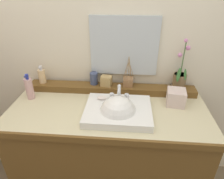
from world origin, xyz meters
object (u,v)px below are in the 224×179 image
at_px(sink_basin, 118,113).
at_px(reed_diffuser, 128,81).
at_px(potted_plant, 180,78).
at_px(soap_dispenser, 42,76).
at_px(trinket_box, 106,81).
at_px(soap_bar, 102,98).
at_px(tissue_box, 176,97).
at_px(lotion_bottle, 29,88).
at_px(tumbler_cup, 94,78).

distance_m(sink_basin, reed_diffuser, 0.35).
distance_m(potted_plant, reed_diffuser, 0.41).
bearing_deg(potted_plant, soap_dispenser, -179.44).
bearing_deg(trinket_box, potted_plant, 12.40).
distance_m(soap_bar, trinket_box, 0.21).
bearing_deg(potted_plant, tissue_box, -106.42).
height_order(soap_bar, reed_diffuser, reed_diffuser).
distance_m(soap_bar, lotion_bottle, 0.57).
height_order(potted_plant, reed_diffuser, potted_plant).
bearing_deg(potted_plant, lotion_bottle, -171.37).
bearing_deg(soap_dispenser, potted_plant, 0.56).
relative_size(trinket_box, tissue_box, 0.66).
distance_m(soap_bar, soap_dispenser, 0.58).
height_order(trinket_box, lotion_bottle, lotion_bottle).
bearing_deg(sink_basin, tissue_box, 22.39).
relative_size(sink_basin, tumbler_cup, 4.53).
distance_m(sink_basin, lotion_bottle, 0.72).
bearing_deg(trinket_box, tumbler_cup, 178.45).
bearing_deg(trinket_box, lotion_bottle, -154.92).
bearing_deg(soap_bar, reed_diffuser, 49.71).
height_order(sink_basin, tissue_box, sink_basin).
height_order(potted_plant, tumbler_cup, potted_plant).
height_order(potted_plant, tissue_box, potted_plant).
xyz_separation_m(tumbler_cup, trinket_box, (0.11, -0.02, -0.01)).
distance_m(soap_dispenser, reed_diffuser, 0.72).
xyz_separation_m(potted_plant, soap_dispenser, (-1.12, -0.01, -0.02)).
xyz_separation_m(reed_diffuser, lotion_bottle, (-0.75, -0.17, -0.01)).
bearing_deg(reed_diffuser, tumbler_cup, 178.31).
xyz_separation_m(tumbler_cup, lotion_bottle, (-0.47, -0.18, -0.02)).
xyz_separation_m(tumbler_cup, tissue_box, (0.64, -0.17, -0.05)).
bearing_deg(potted_plant, trinket_box, -177.79).
distance_m(soap_bar, reed_diffuser, 0.29).
height_order(potted_plant, trinket_box, potted_plant).
height_order(tumbler_cup, tissue_box, tumbler_cup).
bearing_deg(lotion_bottle, tumbler_cup, 20.40).
relative_size(reed_diffuser, tissue_box, 1.94).
distance_m(trinket_box, tissue_box, 0.55).
bearing_deg(reed_diffuser, trinket_box, -175.54).
distance_m(lotion_bottle, tissue_box, 1.11).
xyz_separation_m(soap_bar, lotion_bottle, (-0.57, 0.05, 0.03)).
height_order(reed_diffuser, tissue_box, reed_diffuser).
xyz_separation_m(sink_basin, soap_bar, (-0.13, 0.11, 0.05)).
height_order(sink_basin, reed_diffuser, reed_diffuser).
xyz_separation_m(trinket_box, tissue_box, (0.53, -0.15, -0.04)).
bearing_deg(tumbler_cup, sink_basin, -57.15).
height_order(soap_bar, potted_plant, potted_plant).
xyz_separation_m(soap_dispenser, tumbler_cup, (0.43, 0.01, -0.01)).
relative_size(tumbler_cup, tissue_box, 0.77).
bearing_deg(soap_dispenser, reed_diffuser, 0.18).
bearing_deg(soap_bar, tumbler_cup, 112.64).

